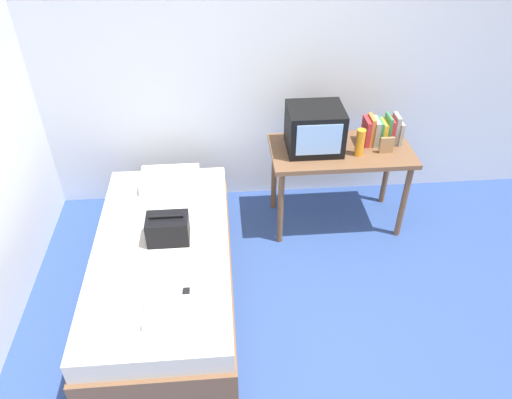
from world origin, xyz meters
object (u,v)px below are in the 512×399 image
handbag (168,229)px  folded_towel (167,313)px  bed (164,268)px  tv (315,129)px  water_bottle (360,142)px  pillow (170,179)px  picture_frame (387,145)px  book_row (382,131)px  magazine (142,288)px  desk (340,159)px  remote_dark (186,298)px

handbag → folded_towel: size_ratio=1.07×
bed → tv: (1.22, 0.76, 0.71)m
water_bottle → pillow: water_bottle is taller
pillow → handbag: (0.03, -0.69, 0.05)m
picture_frame → folded_towel: picture_frame is taller
book_row → magazine: (-1.88, -1.22, -0.39)m
desk → pillow: size_ratio=2.40×
tv → remote_dark: tv is taller
bed → desk: bearing=26.8°
picture_frame → magazine: picture_frame is taller
water_bottle → magazine: size_ratio=0.78×
tv → pillow: (-1.19, -0.01, -0.42)m
tv → remote_dark: 1.70m
remote_dark → book_row: bearing=39.8°
remote_dark → magazine: bearing=158.6°
desk → book_row: size_ratio=3.73×
book_row → magazine: book_row is taller
tv → handbag: size_ratio=1.47×
bed → magazine: magazine is taller
handbag → remote_dark: bearing=-76.4°
remote_dark → desk: bearing=45.1°
bed → remote_dark: remote_dark is taller
folded_towel → pillow: bearing=92.4°
book_row → remote_dark: book_row is taller
tv → remote_dark: bearing=-128.6°
remote_dark → pillow: bearing=97.5°
tv → picture_frame: (0.57, -0.11, -0.11)m
book_row → bed: bearing=-155.8°
water_bottle → magazine: water_bottle is taller
bed → magazine: size_ratio=6.90×
desk → picture_frame: size_ratio=8.35×
bed → picture_frame: bearing=19.8°
book_row → picture_frame: bearing=-89.9°
picture_frame → remote_dark: bearing=-143.8°
water_bottle → remote_dark: bearing=-139.8°
picture_frame → remote_dark: size_ratio=0.89×
book_row → handbag: (-1.73, -0.75, -0.30)m
book_row → pillow: bearing=-178.0°
desk → magazine: (-1.54, -1.14, -0.19)m
desk → remote_dark: (-1.25, -1.26, -0.18)m
desk → book_row: bearing=12.2°
folded_towel → remote_dark: bearing=49.9°
tv → bed: bearing=-148.2°
water_bottle → handbag: bearing=-159.1°
pillow → picture_frame: bearing=-3.3°
picture_frame → magazine: 2.19m
desk → magazine: bearing=-143.4°
tv → handbag: tv is taller
picture_frame → magazine: (-1.88, -1.06, -0.35)m
tv → pillow: 1.26m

